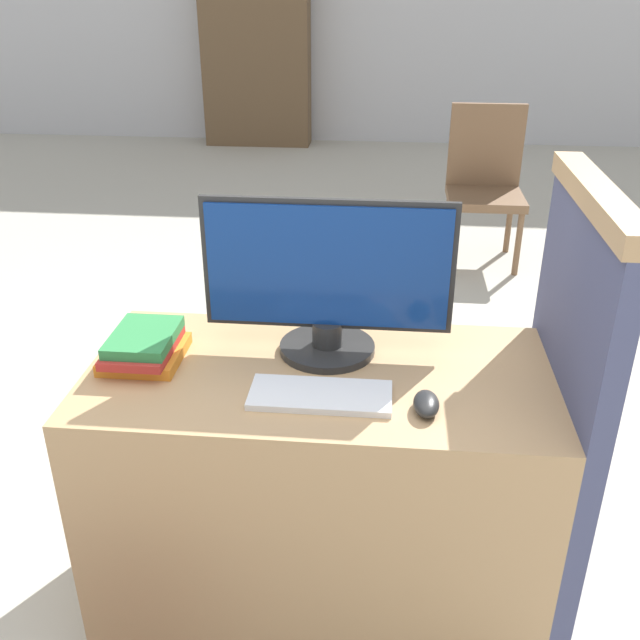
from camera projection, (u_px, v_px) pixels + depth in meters
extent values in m
cube|color=tan|center=(319.00, 487.00, 1.93)|extent=(1.16, 0.59, 0.73)
cube|color=#474C70|center=(557.00, 429.00, 1.81)|extent=(0.05, 0.64, 1.16)
cube|color=tan|center=(598.00, 197.00, 1.54)|extent=(0.07, 0.64, 0.05)
cylinder|color=#282828|center=(327.00, 348.00, 1.86)|extent=(0.25, 0.25, 0.02)
cylinder|color=#282828|center=(327.00, 333.00, 1.84)|extent=(0.08, 0.08, 0.06)
cube|color=#282828|center=(328.00, 265.00, 1.76)|extent=(0.63, 0.01, 0.34)
cube|color=navy|center=(328.00, 266.00, 1.76)|extent=(0.60, 0.02, 0.31)
cube|color=white|center=(320.00, 395.00, 1.66)|extent=(0.33, 0.14, 0.02)
ellipsoid|color=#262626|center=(426.00, 404.00, 1.61)|extent=(0.06, 0.10, 0.04)
cube|color=orange|center=(145.00, 354.00, 1.82)|extent=(0.19, 0.21, 0.03)
cube|color=#B72D28|center=(143.00, 347.00, 1.80)|extent=(0.16, 0.22, 0.02)
cube|color=#2D7F42|center=(144.00, 337.00, 1.80)|extent=(0.15, 0.21, 0.03)
cylinder|color=brown|center=(452.00, 242.00, 4.16)|extent=(0.04, 0.04, 0.38)
cylinder|color=brown|center=(518.00, 244.00, 4.13)|extent=(0.04, 0.04, 0.38)
cylinder|color=brown|center=(448.00, 221.00, 4.50)|extent=(0.04, 0.04, 0.38)
cylinder|color=brown|center=(509.00, 223.00, 4.46)|extent=(0.04, 0.04, 0.38)
cube|color=brown|center=(485.00, 198.00, 4.22)|extent=(0.44, 0.44, 0.05)
cube|color=brown|center=(486.00, 145.00, 4.28)|extent=(0.44, 0.04, 0.49)
cube|color=brown|center=(256.00, 51.00, 6.94)|extent=(1.04, 0.32, 1.78)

